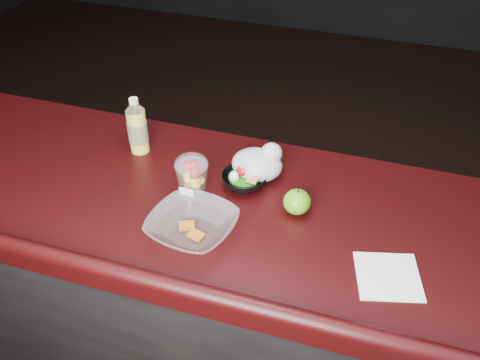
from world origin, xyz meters
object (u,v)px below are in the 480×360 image
at_px(lemonade_bottle, 138,129).
at_px(fruit_cup, 192,176).
at_px(snack_bowl, 244,179).
at_px(takeout_bowl, 192,226).
at_px(green_apple, 297,202).

distance_m(lemonade_bottle, fruit_cup, 0.30).
relative_size(snack_bowl, takeout_bowl, 0.56).
distance_m(lemonade_bottle, green_apple, 0.59).
height_order(fruit_cup, snack_bowl, fruit_cup).
distance_m(fruit_cup, snack_bowl, 0.17).
bearing_deg(green_apple, takeout_bowl, -145.28).
height_order(lemonade_bottle, takeout_bowl, lemonade_bottle).
height_order(green_apple, snack_bowl, green_apple).
xyz_separation_m(lemonade_bottle, snack_bowl, (0.39, -0.07, -0.06)).
relative_size(lemonade_bottle, fruit_cup, 1.40).
bearing_deg(lemonade_bottle, snack_bowl, -10.64).
relative_size(lemonade_bottle, takeout_bowl, 0.72).
relative_size(fruit_cup, snack_bowl, 0.92).
bearing_deg(snack_bowl, takeout_bowl, -106.41).
height_order(fruit_cup, takeout_bowl, fruit_cup).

